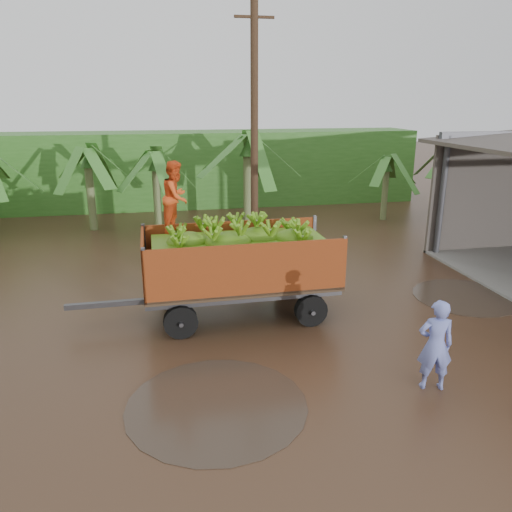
{
  "coord_description": "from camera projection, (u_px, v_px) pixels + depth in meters",
  "views": [
    {
      "loc": [
        -3.99,
        -9.22,
        5.11
      ],
      "look_at": [
        -1.66,
        2.53,
        1.34
      ],
      "focal_mm": 35.0,
      "sensor_mm": 36.0,
      "label": 1
    }
  ],
  "objects": [
    {
      "name": "ground",
      "position": [
        353.0,
        344.0,
        10.9
      ],
      "size": [
        100.0,
        100.0,
        0.0
      ],
      "primitive_type": "plane",
      "color": "black",
      "rests_on": "ground"
    },
    {
      "name": "hedge_north",
      "position": [
        197.0,
        168.0,
        24.96
      ],
      "size": [
        22.0,
        3.0,
        3.6
      ],
      "primitive_type": "cube",
      "color": "#2D661E",
      "rests_on": "ground"
    },
    {
      "name": "banana_trailer",
      "position": [
        238.0,
        261.0,
        11.98
      ],
      "size": [
        6.39,
        2.3,
        3.79
      ],
      "rotation": [
        0.0,
        0.0,
        0.02
      ],
      "color": "#BF4A1B",
      "rests_on": "ground"
    },
    {
      "name": "man_blue",
      "position": [
        435.0,
        345.0,
        9.0
      ],
      "size": [
        0.72,
        0.56,
        1.75
      ],
      "primitive_type": "imported",
      "rotation": [
        0.0,
        0.0,
        2.91
      ],
      "color": "#707CCC",
      "rests_on": "ground"
    },
    {
      "name": "utility_pole",
      "position": [
        254.0,
        134.0,
        15.6
      ],
      "size": [
        1.2,
        0.24,
        8.01
      ],
      "color": "#47301E",
      "rests_on": "ground"
    },
    {
      "name": "banana_plants",
      "position": [
        101.0,
        216.0,
        14.78
      ],
      "size": [
        24.05,
        19.9,
        4.21
      ],
      "color": "#2D661E",
      "rests_on": "ground"
    }
  ]
}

